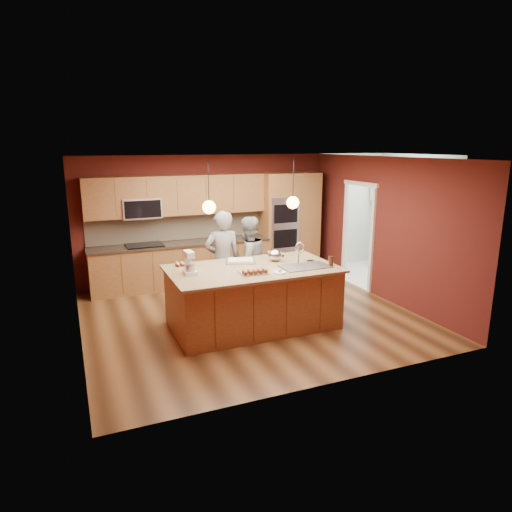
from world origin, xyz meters
name	(u,v)px	position (x,y,z in m)	size (l,w,h in m)	color
floor	(250,317)	(0.00, 0.00, 0.00)	(5.50, 5.50, 0.00)	#442914
ceiling	(250,158)	(0.00, 0.00, 2.70)	(5.50, 5.50, 0.00)	white
wall_back	(207,219)	(0.00, 2.50, 1.35)	(5.50, 5.50, 0.00)	#4D1814
wall_front	(329,281)	(0.00, -2.50, 1.35)	(5.50, 5.50, 0.00)	#4D1814
wall_left	(73,256)	(-2.75, 0.00, 1.35)	(5.00, 5.00, 0.00)	#4D1814
wall_right	(384,229)	(2.75, 0.00, 1.35)	(5.00, 5.00, 0.00)	#4D1814
cabinet_run	(179,240)	(-0.68, 2.25, 0.98)	(3.74, 0.64, 2.30)	brown
oven_column	(289,224)	(1.85, 2.19, 1.15)	(1.30, 0.62, 2.30)	brown
doorway_trim	(358,237)	(2.73, 0.80, 1.05)	(0.08, 1.11, 2.20)	white
laundry_room	(410,189)	(4.35, 1.20, 1.95)	(2.60, 2.70, 2.70)	silver
pendant_left	(209,207)	(-0.81, -0.38, 2.00)	(0.20, 0.20, 0.80)	black
pendant_right	(293,202)	(0.59, -0.38, 2.00)	(0.20, 0.20, 0.80)	black
island	(254,296)	(-0.09, -0.39, 0.51)	(2.69, 1.50, 1.37)	brown
person_left	(223,260)	(-0.28, 0.62, 0.89)	(0.65, 0.43, 1.79)	black
person_right	(248,261)	(0.21, 0.62, 0.82)	(0.80, 0.62, 1.65)	slate
stand_mixer	(190,264)	(-1.13, -0.33, 1.14)	(0.19, 0.26, 0.35)	white
sheet_cake	(240,261)	(-0.17, 0.02, 1.01)	(0.57, 0.49, 0.05)	silver
cooling_rack	(253,272)	(-0.23, -0.67, 1.00)	(0.40, 0.29, 0.02)	#B0B3B7
mixing_bowl	(275,255)	(0.41, -0.12, 1.09)	(0.24, 0.24, 0.20)	silver
plate	(280,272)	(0.17, -0.82, 1.00)	(0.19, 0.19, 0.01)	white
tumbler	(331,261)	(1.11, -0.77, 1.07)	(0.08, 0.08, 0.16)	#351C0E
phone	(310,260)	(0.96, -0.35, 1.00)	(0.12, 0.06, 0.01)	black
cupcakes_left	(182,264)	(-1.13, 0.16, 1.02)	(0.22, 0.15, 0.07)	tan
cupcakes_rack	(255,271)	(-0.23, -0.76, 1.04)	(0.41, 0.16, 0.07)	tan
cupcakes_right	(276,254)	(0.57, 0.19, 1.02)	(0.23, 0.31, 0.07)	tan
washer	(413,257)	(4.21, 0.76, 0.48)	(0.60, 0.62, 0.96)	white
dryer	(390,250)	(4.19, 1.54, 0.48)	(0.60, 0.62, 0.96)	white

